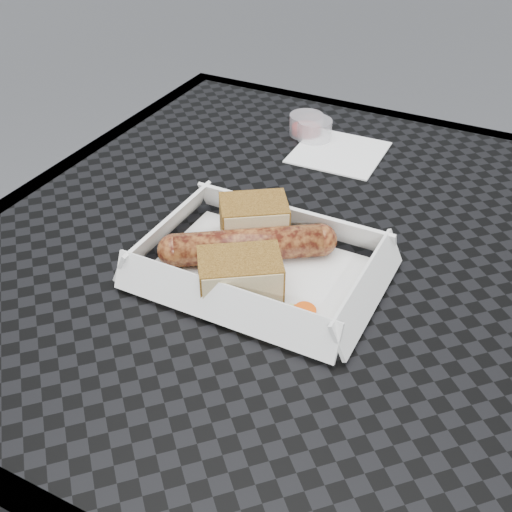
{
  "coord_description": "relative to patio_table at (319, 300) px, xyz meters",
  "views": [
    {
      "loc": [
        0.2,
        -0.55,
        1.17
      ],
      "look_at": [
        -0.04,
        -0.08,
        0.78
      ],
      "focal_mm": 45.0,
      "sensor_mm": 36.0,
      "label": 1
    }
  ],
  "objects": [
    {
      "name": "food_tray",
      "position": [
        -0.04,
        -0.07,
        0.08
      ],
      "size": [
        0.22,
        0.15,
        0.0
      ],
      "primitive_type": "cube",
      "color": "white",
      "rests_on": "patio_table"
    },
    {
      "name": "napkin",
      "position": [
        -0.07,
        0.22,
        0.08
      ],
      "size": [
        0.12,
        0.12,
        0.0
      ],
      "primitive_type": "cube",
      "rotation": [
        0.0,
        0.0,
        0.03
      ],
      "color": "white",
      "rests_on": "patio_table"
    },
    {
      "name": "condiment_cup_sauce",
      "position": [
        -0.13,
        0.26,
        0.09
      ],
      "size": [
        0.05,
        0.05,
        0.03
      ],
      "primitive_type": "cylinder",
      "color": "maroon",
      "rests_on": "patio_table"
    },
    {
      "name": "patio_table",
      "position": [
        0.0,
        0.0,
        0.0
      ],
      "size": [
        0.8,
        0.8,
        0.74
      ],
      "color": "black",
      "rests_on": "ground"
    },
    {
      "name": "bread_near",
      "position": [
        -0.08,
        -0.02,
        0.1
      ],
      "size": [
        0.09,
        0.08,
        0.05
      ],
      "primitive_type": "cube",
      "rotation": [
        0.0,
        0.0,
        0.6
      ],
      "color": "brown",
      "rests_on": "food_tray"
    },
    {
      "name": "condiment_cup_empty",
      "position": [
        -0.12,
        0.25,
        0.09
      ],
      "size": [
        0.05,
        0.05,
        0.03
      ],
      "primitive_type": "cylinder",
      "color": "silver",
      "rests_on": "patio_table"
    },
    {
      "name": "veg_garnish",
      "position": [
        0.02,
        -0.12,
        0.08
      ],
      "size": [
        0.03,
        0.03,
        0.0
      ],
      "color": "#EC4F0A",
      "rests_on": "food_tray"
    },
    {
      "name": "bread_far",
      "position": [
        -0.04,
        -0.11,
        0.1
      ],
      "size": [
        0.1,
        0.09,
        0.04
      ],
      "primitive_type": "cube",
      "rotation": [
        0.0,
        0.0,
        0.6
      ],
      "color": "brown",
      "rests_on": "food_tray"
    },
    {
      "name": "bratwurst",
      "position": [
        -0.06,
        -0.06,
        0.1
      ],
      "size": [
        0.17,
        0.12,
        0.04
      ],
      "rotation": [
        0.0,
        0.0,
        0.6
      ],
      "color": "brown",
      "rests_on": "food_tray"
    }
  ]
}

